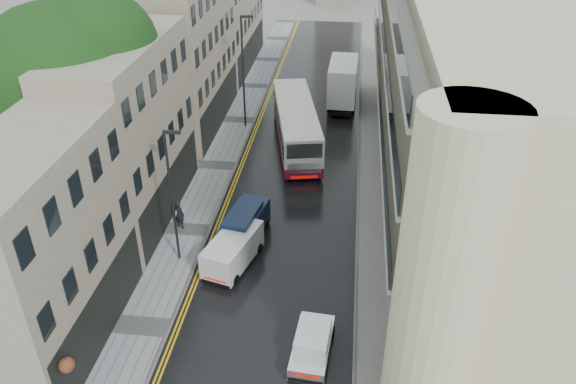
% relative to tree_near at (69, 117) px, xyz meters
% --- Properties ---
extents(road, '(9.00, 85.00, 0.02)m').
position_rel_tree_near_xyz_m(road, '(12.50, 7.50, -6.94)').
color(road, black).
rests_on(road, ground).
extents(left_sidewalk, '(2.70, 85.00, 0.12)m').
position_rel_tree_near_xyz_m(left_sidewalk, '(6.65, 7.50, -6.89)').
color(left_sidewalk, gray).
rests_on(left_sidewalk, ground).
extents(right_sidewalk, '(1.80, 85.00, 0.12)m').
position_rel_tree_near_xyz_m(right_sidewalk, '(17.90, 7.50, -6.89)').
color(right_sidewalk, slate).
rests_on(right_sidewalk, ground).
extents(old_shop_row, '(4.50, 56.00, 12.00)m').
position_rel_tree_near_xyz_m(old_shop_row, '(3.05, 10.00, -0.95)').
color(old_shop_row, gray).
rests_on(old_shop_row, ground).
extents(modern_block, '(8.00, 40.00, 14.00)m').
position_rel_tree_near_xyz_m(modern_block, '(22.80, 6.00, 0.05)').
color(modern_block, '#C6B893').
rests_on(modern_block, ground).
extents(tree_near, '(10.56, 10.56, 13.89)m').
position_rel_tree_near_xyz_m(tree_near, '(0.00, 0.00, 0.00)').
color(tree_near, black).
rests_on(tree_near, ground).
extents(tree_far, '(9.24, 9.24, 12.46)m').
position_rel_tree_near_xyz_m(tree_far, '(0.30, 13.00, -0.72)').
color(tree_far, black).
rests_on(tree_far, ground).
extents(cream_bus, '(5.12, 12.44, 3.31)m').
position_rel_tree_near_xyz_m(cream_bus, '(11.45, 8.16, -5.27)').
color(cream_bus, silver).
rests_on(cream_bus, road).
extents(white_lorry, '(2.58, 8.06, 4.21)m').
position_rel_tree_near_xyz_m(white_lorry, '(14.22, 18.83, -4.82)').
color(white_lorry, silver).
rests_on(white_lorry, road).
extents(silver_hatchback, '(1.91, 3.84, 1.40)m').
position_rel_tree_near_xyz_m(silver_hatchback, '(14.20, -11.09, -6.23)').
color(silver_hatchback, silver).
rests_on(silver_hatchback, road).
extents(white_van, '(2.94, 4.66, 1.96)m').
position_rel_tree_near_xyz_m(white_van, '(8.89, -4.99, -5.95)').
color(white_van, silver).
rests_on(white_van, road).
extents(navy_van, '(2.52, 4.67, 2.26)m').
position_rel_tree_near_xyz_m(navy_van, '(9.26, -2.76, -5.79)').
color(navy_van, '#0E1934').
rests_on(navy_van, road).
extents(pedestrian, '(0.81, 0.69, 1.90)m').
position_rel_tree_near_xyz_m(pedestrian, '(6.15, -0.65, -5.88)').
color(pedestrian, black).
rests_on(pedestrian, left_sidewalk).
extents(lamp_post_near, '(0.91, 0.27, 7.99)m').
position_rel_tree_near_xyz_m(lamp_post_near, '(6.94, -3.67, -2.83)').
color(lamp_post_near, black).
rests_on(lamp_post_near, left_sidewalk).
extents(lamp_post_far, '(1.05, 0.35, 9.17)m').
position_rel_tree_near_xyz_m(lamp_post_far, '(7.40, 14.62, -2.24)').
color(lamp_post_far, black).
rests_on(lamp_post_far, left_sidewalk).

